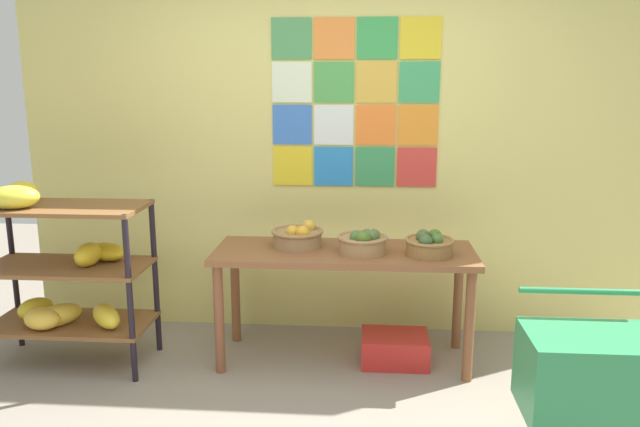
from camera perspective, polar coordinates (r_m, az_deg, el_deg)
The scene contains 8 objects.
back_wall_with_art at distance 4.27m, azimuth 1.26°, elevation 8.08°, with size 4.33×0.07×2.90m.
banana_shelf_unit at distance 4.13m, azimuth -22.68°, elevation -4.64°, with size 0.99×0.51×1.16m.
display_table at distance 3.87m, azimuth 2.25°, elevation -4.74°, with size 1.62×0.59×0.73m.
fruit_basket_back_left at distance 3.77m, azimuth 4.00°, elevation -2.63°, with size 0.31×0.31×0.16m.
fruit_basket_left at distance 3.77m, azimuth 10.06°, elevation -2.81°, with size 0.30×0.30×0.16m.
fruit_basket_back_right at distance 3.91m, azimuth -2.05°, elevation -2.11°, with size 0.33×0.33×0.16m.
produce_crate_under_table at distance 4.04m, azimuth 6.91°, elevation -12.26°, with size 0.42×0.31×0.19m, color red.
shopping_cart at distance 3.07m, azimuth 23.75°, elevation -13.94°, with size 0.59×0.44×0.82m.
Camera 1 is at (0.23, -2.48, 1.76)m, focal length 34.67 mm.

